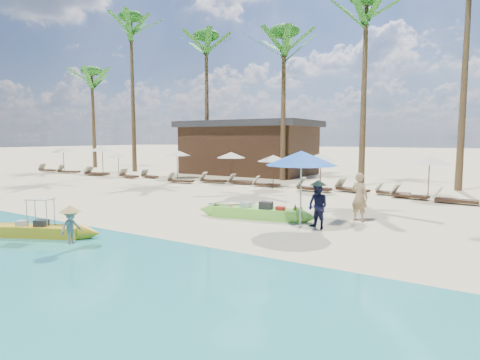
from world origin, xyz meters
The scene contains 37 objects.
ground centered at (0.00, 0.00, 0.00)m, with size 240.00×240.00×0.00m, color beige.
wet_sand_strip centered at (0.00, -5.00, 0.00)m, with size 240.00×4.50×0.01m, color tan.
green_canoe centered at (1.62, 1.58, 0.22)m, with size 5.07×1.25×0.65m.
yellow_canoe centered at (-2.56, -4.24, 0.19)m, with size 4.18×2.13×1.16m.
tourist centered at (4.96, 3.09, 0.86)m, with size 0.63×0.41×1.72m, color tan.
vendor_green centered at (4.14, 1.22, 0.74)m, with size 0.72×0.56×1.48m, color #16183D.
vendor_yellow centered at (-0.42, -4.58, 0.63)m, with size 0.58×0.33×0.90m, color gray.
blue_umbrella centered at (3.58, 1.10, 2.28)m, with size 2.34×2.34×2.52m.
resort_parasol_0 centered at (-22.22, 10.34, 1.90)m, with size 2.05×2.05×2.11m.
lounger_0_left centered at (-23.60, 9.72, 0.22)m, with size 2.00×0.85×0.66m.
lounger_0_right centered at (-20.77, 9.65, 0.22)m, with size 1.99×1.09×0.65m.
resort_parasol_1 centered at (-18.70, 11.55, 2.06)m, with size 2.21×2.21×2.28m.
lounger_1_left centered at (-17.80, 10.10, 0.19)m, with size 1.70×0.83×0.55m.
lounger_1_right centered at (-17.17, 9.56, 0.22)m, with size 2.05×1.19×0.67m.
resort_parasol_2 centered at (-15.37, 10.29, 1.64)m, with size 1.77×1.77×1.82m.
lounger_2_left centered at (-13.70, 9.70, 0.21)m, with size 1.88×0.86×0.61m.
resort_parasol_3 centered at (-10.45, 11.39, 1.85)m, with size 1.99×1.99×2.05m.
lounger_3_left centered at (-12.37, 10.46, 0.19)m, with size 1.70×0.85×0.55m.
lounger_3_right centered at (-8.32, 9.08, 0.20)m, with size 1.86×0.82×0.61m.
resort_parasol_4 centered at (-5.71, 11.29, 1.81)m, with size 1.95×1.95×2.00m.
lounger_4_left centered at (-6.54, 10.25, 0.20)m, with size 1.86×0.84×0.61m.
lounger_4_right centered at (-4.56, 10.52, 0.19)m, with size 1.73×0.63×0.58m.
resort_parasol_5 centered at (-1.86, 9.87, 1.75)m, with size 1.89×1.89×1.94m.
lounger_5_left centered at (-2.62, 10.30, 0.19)m, with size 1.71×0.86×0.56m.
resort_parasol_6 centered at (0.84, 10.36, 1.88)m, with size 2.02×2.02×2.09m.
lounger_6_left centered at (0.59, 9.75, 0.22)m, with size 1.94×0.64×0.66m.
lounger_6_right centered at (2.51, 10.49, 0.22)m, with size 1.99×1.19×0.65m.
resort_parasol_7 centered at (6.35, 10.47, 1.86)m, with size 2.00×2.00×2.06m.
lounger_7_left centered at (4.62, 10.34, 0.19)m, with size 1.73×0.66×0.57m.
lounger_7_right centered at (5.55, 9.65, 0.20)m, with size 1.84×0.93×0.60m.
lounger_8_left centered at (7.54, 9.10, 0.21)m, with size 1.84×0.59×0.62m.
palm_0 centered at (-24.62, 15.48, 8.11)m, with size 2.08×2.08×9.90m.
palm_1 centered at (-17.59, 14.06, 10.82)m, with size 2.08×2.08×13.60m.
palm_2 centered at (-10.45, 15.08, 9.18)m, with size 2.08×2.08×11.33m.
palm_3 centered at (-3.36, 14.27, 8.58)m, with size 2.08×2.08×10.52m.
palm_4 centered at (2.15, 14.01, 9.45)m, with size 2.08×2.08×11.70m.
pavilion_west centered at (-8.00, 17.50, 2.19)m, with size 10.80×6.60×4.30m.
Camera 1 is at (8.69, -11.00, 2.93)m, focal length 30.00 mm.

